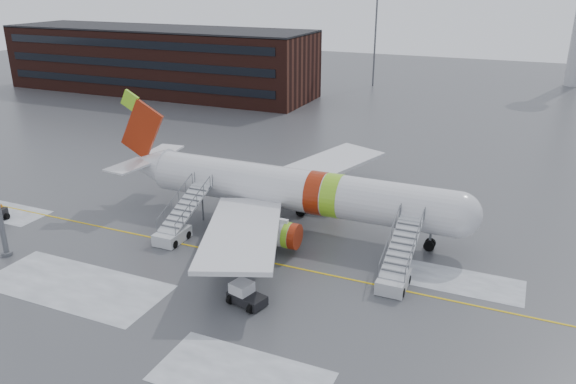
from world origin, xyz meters
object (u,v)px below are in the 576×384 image
at_px(pushback_tug, 245,295).
at_px(airstair_fwd, 396,270).
at_px(airstair_aft, 177,227).
at_px(airliner, 287,189).

bearing_deg(pushback_tug, airstair_fwd, 37.87).
distance_m(airstair_aft, pushback_tug, 12.44).
xyz_separation_m(airliner, airstair_aft, (-7.58, -6.54, -2.35)).
distance_m(airstair_fwd, pushback_tug, 11.32).
bearing_deg(airstair_aft, pushback_tug, -33.98).
relative_size(airstair_fwd, pushback_tug, 2.61).
relative_size(airstair_fwd, airstair_aft, 1.00).
distance_m(airliner, airstair_aft, 10.28).
distance_m(airstair_fwd, airstair_aft, 19.24).
xyz_separation_m(airstair_fwd, airstair_aft, (-19.24, 0.00, 0.00)).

